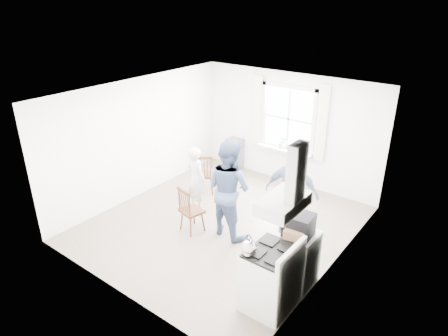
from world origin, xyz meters
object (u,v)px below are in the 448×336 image
gas_stove (271,278)px  person_right (292,192)px  person_mid (229,189)px  stereo_stack (299,225)px  low_cabinet (298,258)px  windsor_chair_b (187,206)px  person_left (196,179)px  windsor_chair_a (204,171)px

gas_stove → person_right: person_right is taller
person_mid → stereo_stack: bearing=170.0°
low_cabinet → person_mid: (-1.70, 0.48, 0.48)m
windsor_chair_b → person_mid: 0.85m
gas_stove → low_cabinet: gas_stove is taller
gas_stove → person_mid: size_ratio=0.60×
low_cabinet → stereo_stack: (-0.01, -0.07, 0.63)m
gas_stove → person_left: size_ratio=0.81×
windsor_chair_a → gas_stove: bearing=-35.1°
gas_stove → stereo_stack: size_ratio=2.65×
windsor_chair_a → person_mid: person_mid is taller
stereo_stack → person_mid: (-1.69, 0.55, -0.15)m
person_mid → person_right: 1.15m
low_cabinet → windsor_chair_b: size_ratio=0.96×
stereo_stack → person_left: bearing=162.4°
low_cabinet → person_mid: person_mid is taller
windsor_chair_a → windsor_chair_b: (0.75, -1.39, -0.01)m
windsor_chair_b → person_left: size_ratio=0.68×
stereo_stack → windsor_chair_a: stereo_stack is taller
gas_stove → windsor_chair_b: gas_stove is taller
low_cabinet → stereo_stack: bearing=-96.5°
gas_stove → windsor_chair_a: (-2.99, 2.10, 0.10)m
person_left → person_right: bearing=-158.2°
windsor_chair_b → person_right: person_right is taller
person_left → low_cabinet: bearing=175.0°
windsor_chair_a → low_cabinet: bearing=-24.6°
windsor_chair_a → person_right: size_ratio=0.56×
person_mid → person_right: size_ratio=1.09×
person_right → low_cabinet: bearing=112.4°
gas_stove → person_left: (-2.71, 1.51, 0.21)m
stereo_stack → windsor_chair_b: stereo_stack is taller
windsor_chair_a → windsor_chair_b: windsor_chair_a is taller
windsor_chair_a → person_left: person_left is taller
stereo_stack → windsor_chair_a: 3.43m
person_right → person_mid: bearing=26.1°
low_cabinet → windsor_chair_b: bearing=179.6°
windsor_chair_a → person_mid: size_ratio=0.51×
gas_stove → person_right: size_ratio=0.66×
windsor_chair_b → person_right: size_ratio=0.55×
stereo_stack → person_mid: 1.79m
person_right → stereo_stack: bearing=110.6°
stereo_stack → person_left: (-2.77, 0.88, -0.39)m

